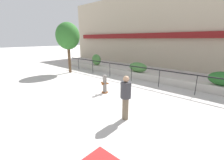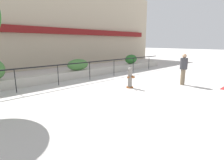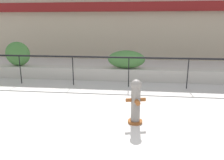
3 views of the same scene
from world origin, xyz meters
TOP-DOWN VIEW (x-y plane):
  - ground_plane at (0.00, 0.00)m, footprint 120.00×120.00m
  - building_facade at (0.00, 11.98)m, footprint 30.00×1.36m
  - planter_wall_low at (0.00, 6.00)m, footprint 18.00×0.70m
  - fence_railing_segment at (-0.00, 4.90)m, footprint 15.00×0.05m
  - hedge_bush_1 at (-0.15, 6.00)m, footprint 1.56×0.70m
  - hedge_bush_2 at (5.30, 6.00)m, footprint 1.42×0.61m
  - fire_hydrant at (0.29, 1.80)m, footprint 0.48×0.47m
  - pedestrian at (2.95, 0.22)m, footprint 0.45×0.45m

SIDE VIEW (x-z plane):
  - ground_plane at x=0.00m, z-range 0.00..0.00m
  - planter_wall_low at x=0.00m, z-range 0.00..0.50m
  - fire_hydrant at x=0.29m, z-range 0.01..1.09m
  - hedge_bush_1 at x=-0.15m, z-range 0.50..1.25m
  - hedge_bush_2 at x=5.30m, z-range 0.50..1.29m
  - pedestrian at x=2.95m, z-range 0.12..1.85m
  - fence_railing_segment at x=0.00m, z-range 0.44..1.59m
  - building_facade at x=0.00m, z-range -0.01..7.99m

